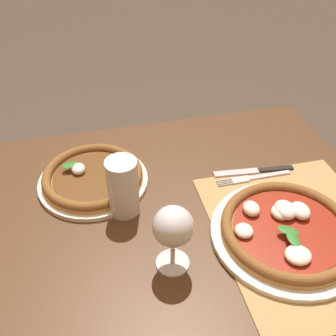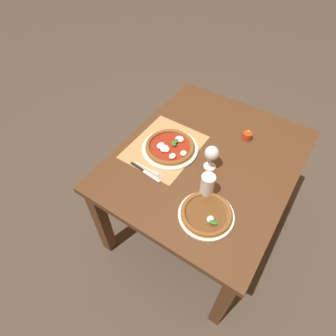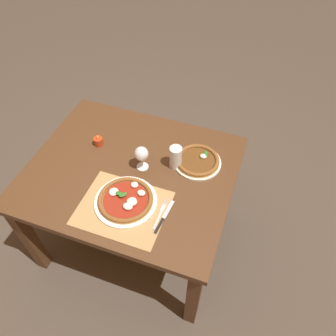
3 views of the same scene
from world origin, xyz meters
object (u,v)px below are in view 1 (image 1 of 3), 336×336
Objects in this scene: pint_glass at (123,188)px; pizza_far at (93,177)px; fork at (253,178)px; knife at (253,171)px; pizza_near at (287,230)px; wine_glass at (173,229)px.

pizza_far is at bearing 29.28° from pint_glass.
fork is 0.03m from knife.
knife is at bearing -97.71° from pizza_far.
wine_glass is (-0.01, 0.26, 0.08)m from pizza_near.
pizza_far is 0.41m from fork.
pizza_near is 1.20× the size of pizza_far.
knife is (0.03, -0.01, 0.00)m from fork.
pint_glass is 0.35m from fork.
pizza_far is (0.28, 0.40, -0.00)m from pizza_near.
pizza_near reaches higher than pizza_far.
pizza_far is at bearing 78.63° from fork.
pizza_near reaches higher than knife.
wine_glass reaches higher than fork.
pint_glass is 0.36m from knife.
pizza_far is at bearing 25.13° from wine_glass.
pint_glass reaches higher than knife.
pizza_far is 1.92× the size of pint_glass.
pizza_far is 0.33m from wine_glass.
knife is (-0.06, -0.42, -0.01)m from pizza_far.
fork is at bearing -101.37° from pizza_far.
pizza_near is 0.22m from knife.
fork is 0.93× the size of knife.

